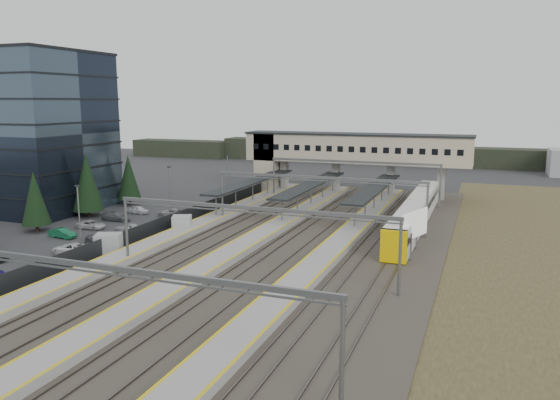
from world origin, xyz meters
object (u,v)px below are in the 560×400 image
at_px(billboard, 415,226).
at_px(office_building, 20,131).
at_px(relay_cabin_near, 109,244).
at_px(footbridge, 340,151).
at_px(relay_cabin_far, 182,224).
at_px(train, 416,213).

bearing_deg(billboard, office_building, 174.06).
height_order(office_building, billboard, office_building).
bearing_deg(office_building, relay_cabin_near, -30.51).
distance_m(footbridge, billboard, 40.80).
height_order(relay_cabin_far, train, train).
distance_m(relay_cabin_near, train, 39.73).
distance_m(relay_cabin_near, footbridge, 49.94).
relative_size(office_building, relay_cabin_far, 8.18).
relative_size(office_building, billboard, 4.24).
distance_m(footbridge, train, 27.95).
xyz_separation_m(train, billboard, (1.56, -14.50, 1.47)).
bearing_deg(footbridge, billboard, -63.86).
bearing_deg(billboard, relay_cabin_far, 178.41).
bearing_deg(billboard, relay_cabin_near, -161.03).
relative_size(relay_cabin_far, billboard, 0.52).
bearing_deg(relay_cabin_far, relay_cabin_near, -101.28).
height_order(office_building, footbridge, office_building).
bearing_deg(train, billboard, -83.85).
bearing_deg(footbridge, relay_cabin_far, -108.34).
relative_size(train, billboard, 6.65).
bearing_deg(footbridge, relay_cabin_near, -106.62).
relative_size(footbridge, train, 1.06).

